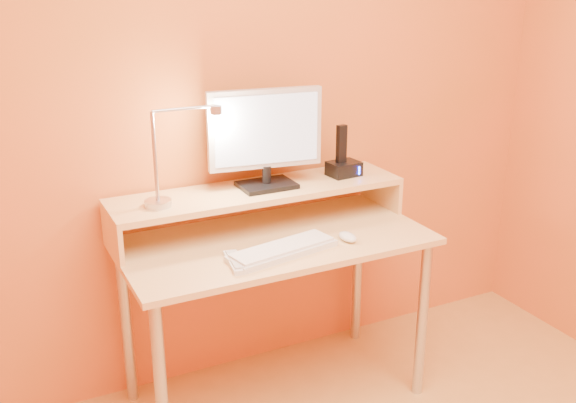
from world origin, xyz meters
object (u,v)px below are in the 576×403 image
lamp_base (158,203)px  keyboard (282,251)px  phone_dock (344,169)px  remote_control (235,262)px  monitor_panel (265,129)px  mouse (348,237)px

lamp_base → keyboard: size_ratio=0.24×
phone_dock → remote_control: 0.72m
lamp_base → keyboard: bearing=-35.1°
monitor_panel → remote_control: bearing=-122.4°
lamp_base → keyboard: 0.49m
monitor_panel → mouse: (0.20, -0.31, -0.38)m
phone_dock → keyboard: phone_dock is taller
keyboard → mouse: mouse is taller
mouse → remote_control: size_ratio=0.52×
remote_control → phone_dock: bearing=34.9°
monitor_panel → phone_dock: bearing=5.9°
monitor_panel → lamp_base: size_ratio=4.59×
monitor_panel → remote_control: size_ratio=2.48×
mouse → remote_control: (-0.47, -0.01, -0.01)m
phone_dock → remote_control: (-0.63, -0.31, -0.18)m
lamp_base → phone_dock: 0.82m
monitor_panel → mouse: 0.53m
keyboard → remote_control: (-0.19, -0.01, -0.00)m
monitor_panel → phone_dock: (0.36, -0.01, -0.21)m
mouse → keyboard: bearing=178.0°
keyboard → mouse: 0.28m
lamp_base → remote_control: size_ratio=0.54×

